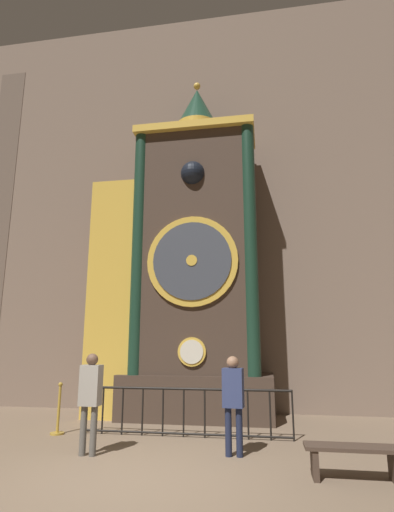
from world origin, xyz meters
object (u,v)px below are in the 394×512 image
visitor_far (233,395)px  visitor_bench (353,456)px  clock_tower (181,266)px  stanchion_post (58,417)px  visitor_near (90,393)px

visitor_far → visitor_bench: 2.01m
clock_tower → stanchion_post: bearing=-135.2°
clock_tower → visitor_far: (1.57, -3.14, -2.86)m
clock_tower → visitor_near: 4.57m
clock_tower → visitor_far: bearing=-63.5°
visitor_near → visitor_bench: 4.17m
clock_tower → visitor_bench: bearing=-51.0°
stanchion_post → visitor_bench: (5.36, -1.93, -0.02)m
visitor_near → visitor_far: size_ratio=1.03×
visitor_bench → clock_tower: bearing=129.0°
visitor_near → visitor_far: visitor_near is taller
clock_tower → visitor_near: bearing=-103.3°
visitor_far → visitor_bench: (1.69, -0.89, -0.64)m
visitor_far → visitor_bench: size_ratio=1.23×
clock_tower → visitor_far: clock_tower is taller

